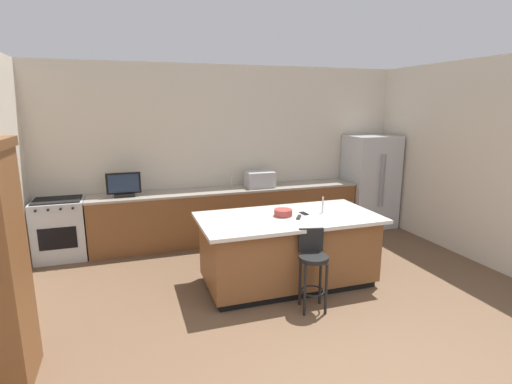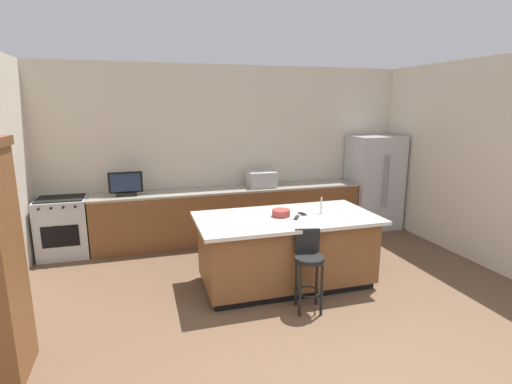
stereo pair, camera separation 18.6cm
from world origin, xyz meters
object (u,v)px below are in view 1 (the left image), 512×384
(cell_phone, at_px, (304,213))
(refrigerator, at_px, (370,182))
(tv_monitor, at_px, (124,186))
(fruit_bowl, at_px, (283,213))
(range_oven, at_px, (60,229))
(microwave, at_px, (260,179))
(kitchen_island, at_px, (288,249))
(bar_stool_center, at_px, (313,263))
(tv_remote, at_px, (299,217))

(cell_phone, bearing_deg, refrigerator, 35.23)
(tv_monitor, height_order, fruit_bowl, tv_monitor)
(range_oven, xyz_separation_m, microwave, (3.24, 0.00, 0.59))
(kitchen_island, distance_m, cell_phone, 0.52)
(kitchen_island, xyz_separation_m, microwave, (0.27, 1.92, 0.58))
(tv_monitor, height_order, cell_phone, tv_monitor)
(refrigerator, bearing_deg, microwave, 178.57)
(microwave, bearing_deg, kitchen_island, -97.88)
(kitchen_island, relative_size, cell_phone, 15.47)
(microwave, bearing_deg, range_oven, -179.98)
(range_oven, xyz_separation_m, cell_phone, (3.21, -1.88, 0.47))
(tv_monitor, bearing_deg, range_oven, 177.01)
(refrigerator, bearing_deg, bar_stool_center, -134.08)
(range_oven, height_order, cell_phone, same)
(refrigerator, distance_m, cell_phone, 2.91)
(cell_phone, bearing_deg, tv_remote, -136.64)
(microwave, xyz_separation_m, bar_stool_center, (-0.26, -2.63, -0.49))
(range_oven, distance_m, fruit_bowl, 3.51)
(bar_stool_center, bearing_deg, fruit_bowl, 107.64)
(kitchen_island, relative_size, refrigerator, 1.32)
(cell_phone, bearing_deg, range_oven, 145.86)
(kitchen_island, height_order, tv_monitor, tv_monitor)
(fruit_bowl, bearing_deg, bar_stool_center, -84.44)
(refrigerator, relative_size, cell_phone, 11.75)
(bar_stool_center, distance_m, tv_remote, 0.70)
(microwave, height_order, fruit_bowl, microwave)
(range_oven, distance_m, tv_monitor, 1.16)
(tv_monitor, xyz_separation_m, fruit_bowl, (1.94, -1.84, -0.12))
(refrigerator, distance_m, tv_remote, 3.12)
(kitchen_island, bearing_deg, tv_remote, -52.39)
(bar_stool_center, bearing_deg, cell_phone, 84.93)
(refrigerator, relative_size, tv_remote, 10.37)
(cell_phone, bearing_deg, fruit_bowl, 177.67)
(kitchen_island, relative_size, range_oven, 2.48)
(bar_stool_center, bearing_deg, tv_monitor, 140.09)
(microwave, distance_m, tv_remote, 2.05)
(kitchen_island, height_order, cell_phone, cell_phone)
(bar_stool_center, xyz_separation_m, tv_remote, (0.08, 0.58, 0.38))
(kitchen_island, relative_size, fruit_bowl, 9.96)
(microwave, bearing_deg, tv_monitor, -178.69)
(range_oven, relative_size, tv_monitor, 1.80)
(kitchen_island, xyz_separation_m, refrigerator, (2.50, 1.87, 0.41))
(bar_stool_center, xyz_separation_m, cell_phone, (0.23, 0.74, 0.37))
(kitchen_island, xyz_separation_m, tv_monitor, (-2.00, 1.87, 0.62))
(fruit_bowl, bearing_deg, tv_remote, -44.09)
(fruit_bowl, relative_size, cell_phone, 1.55)
(fruit_bowl, distance_m, cell_phone, 0.30)
(tv_monitor, bearing_deg, fruit_bowl, -43.48)
(refrigerator, bearing_deg, kitchen_island, -143.18)
(refrigerator, xyz_separation_m, tv_remote, (-2.41, -1.99, 0.06))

